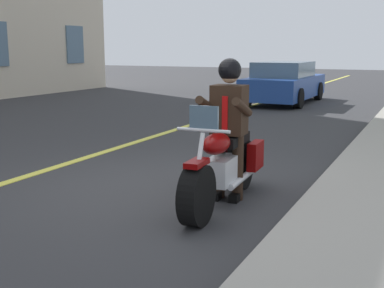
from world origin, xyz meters
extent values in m
plane|color=#333335|center=(0.00, 0.00, 0.00)|extent=(80.00, 80.00, 0.00)
cube|color=#E5DB4C|center=(0.00, -2.00, 0.01)|extent=(60.00, 0.16, 0.01)
cylinder|color=black|center=(0.97, 1.13, 0.33)|extent=(0.67, 0.24, 0.66)
cylinder|color=black|center=(-0.57, 1.04, 0.33)|extent=(0.67, 0.24, 0.66)
cube|color=silver|center=(0.17, 1.08, 0.42)|extent=(0.58, 0.31, 0.32)
ellipsoid|color=#720505|center=(0.37, 1.09, 0.78)|extent=(0.58, 0.31, 0.24)
cube|color=black|center=(-0.17, 1.06, 0.74)|extent=(0.71, 0.32, 0.12)
cube|color=#720505|center=(-0.54, 1.26, 0.48)|extent=(0.41, 0.14, 0.36)
cube|color=#720505|center=(-0.51, 0.82, 0.48)|extent=(0.41, 0.14, 0.36)
cylinder|color=silver|center=(0.95, 1.13, 0.60)|extent=(0.35, 0.07, 0.76)
cylinder|color=silver|center=(0.79, 1.12, 1.00)|extent=(0.07, 0.60, 0.04)
cube|color=#720505|center=(0.97, 1.13, 0.68)|extent=(0.37, 0.18, 0.06)
cylinder|color=silver|center=(-0.13, 1.22, 0.26)|extent=(0.90, 0.13, 0.08)
cube|color=slate|center=(0.77, 1.12, 1.12)|extent=(0.06, 0.32, 0.28)
cylinder|color=black|center=(-0.08, 1.19, 0.42)|extent=(0.14, 0.14, 0.84)
cube|color=black|center=(-0.02, 1.19, 0.05)|extent=(0.27, 0.12, 0.10)
cylinder|color=black|center=(-0.07, 0.95, 0.42)|extent=(0.14, 0.14, 0.84)
cube|color=black|center=(-0.01, 0.95, 0.05)|extent=(0.27, 0.12, 0.10)
cube|color=black|center=(-0.07, 1.07, 1.12)|extent=(0.34, 0.42, 0.60)
cube|color=red|center=(0.08, 1.08, 1.08)|extent=(0.03, 0.07, 0.44)
cylinder|color=black|center=(0.09, 1.30, 1.18)|extent=(0.56, 0.13, 0.28)
cylinder|color=black|center=(0.12, 0.86, 1.18)|extent=(0.56, 0.13, 0.28)
sphere|color=tan|center=(-0.07, 1.07, 1.55)|extent=(0.22, 0.22, 0.22)
sphere|color=black|center=(-0.07, 1.07, 1.60)|extent=(0.28, 0.28, 0.28)
cube|color=navy|center=(-11.29, -1.33, 0.55)|extent=(4.60, 1.80, 0.70)
cube|color=slate|center=(-11.09, -1.33, 1.10)|extent=(2.40, 1.60, 0.60)
cylinder|color=black|center=(-12.74, -2.18, 0.32)|extent=(0.64, 0.22, 0.64)
cylinder|color=black|center=(-12.74, -0.48, 0.32)|extent=(0.64, 0.22, 0.64)
cylinder|color=black|center=(-9.84, -2.18, 0.32)|extent=(0.64, 0.22, 0.64)
cylinder|color=black|center=(-9.84, -0.48, 0.32)|extent=(0.64, 0.22, 0.64)
cube|color=slate|center=(-12.17, -10.97, 2.00)|extent=(1.10, 0.06, 1.60)
camera|label=1|loc=(5.55, 3.29, 1.86)|focal=46.66mm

